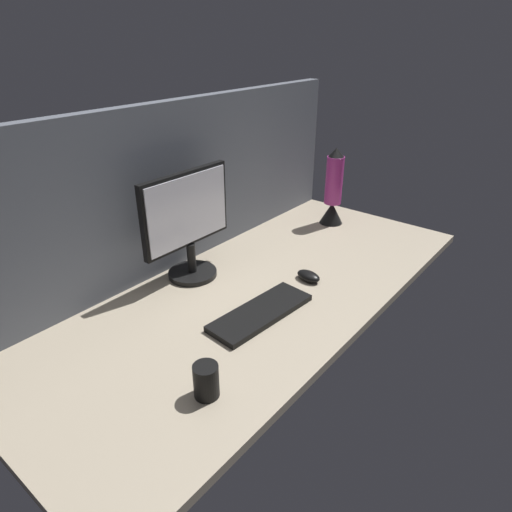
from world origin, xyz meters
The scene contains 7 objects.
ground_plane centered at (0.00, 0.00, -1.50)cm, with size 180.00×80.00×3.00cm, color tan.
cubicle_wall_back centered at (0.00, 37.50, 30.42)cm, with size 180.00×5.00×60.84cm.
monitor centered at (-8.42, 25.11, 21.61)cm, with size 38.39×18.00×39.57cm.
keyboard centered at (-12.74, -11.57, 1.00)cm, with size 37.00×13.00×2.00cm, color black.
mouse centered at (15.91, -11.10, 1.70)cm, with size 5.60×9.60×3.40cm, color black.
mug_black_travel centered at (-48.78, -22.93, 4.63)cm, with size 6.51×6.51×9.26cm.
lava_lamp centered at (68.49, 10.55, 14.94)cm, with size 10.88×10.88×35.62cm.
Camera 1 is at (-106.49, -85.82, 82.70)cm, focal length 31.34 mm.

